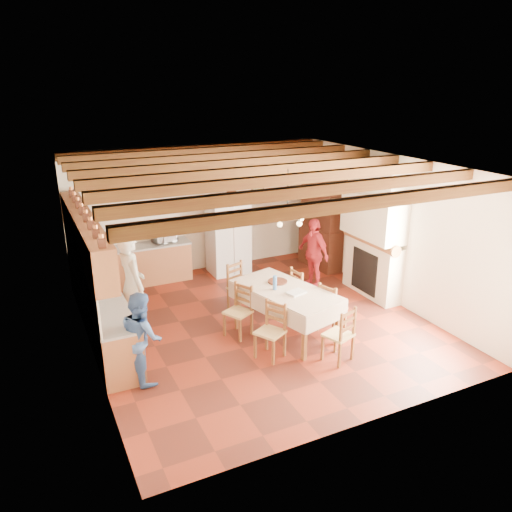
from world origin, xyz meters
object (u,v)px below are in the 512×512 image
at_px(refrigerator, 228,236).
at_px(person_man, 132,285).
at_px(dining_table, 285,293).
at_px(chair_end_near, 338,334).
at_px(person_woman_blue, 142,337).
at_px(person_woman_red, 313,253).
at_px(microwave, 164,236).
at_px(chair_right_far, 303,291).
at_px(chair_left_near, 270,331).
at_px(hutch, 322,222).
at_px(chair_left_far, 238,311).
at_px(chair_end_far, 240,287).
at_px(chair_right_near, 332,307).

bearing_deg(refrigerator, person_man, -141.50).
xyz_separation_m(dining_table, chair_end_near, (0.33, -1.19, -0.30)).
height_order(person_woman_blue, person_woman_red, person_woman_red).
xyz_separation_m(person_woman_red, microwave, (-2.81, 1.84, 0.26)).
relative_size(refrigerator, chair_right_far, 1.87).
xyz_separation_m(person_man, person_woman_red, (4.06, 0.49, -0.18)).
xyz_separation_m(dining_table, chair_left_near, (-0.63, -0.63, -0.30)).
bearing_deg(person_woman_blue, chair_end_near, -114.28).
bearing_deg(hutch, chair_end_near, -124.34).
bearing_deg(person_man, person_woman_red, -91.89).
distance_m(hutch, chair_end_near, 4.46).
relative_size(chair_left_near, chair_end_near, 1.00).
relative_size(hutch, chair_left_far, 2.34).
relative_size(hutch, person_man, 1.17).
bearing_deg(person_man, chair_end_far, -95.68).
distance_m(chair_left_far, chair_end_near, 1.86).
bearing_deg(hutch, chair_right_near, -124.57).
distance_m(chair_end_far, microwave, 2.45).
height_order(chair_left_near, chair_right_far, same).
bearing_deg(chair_right_far, refrigerator, 3.98).
distance_m(chair_right_far, person_woman_red, 1.45).
relative_size(chair_right_far, person_man, 0.50).
bearing_deg(chair_left_near, person_woman_blue, -126.70).
xyz_separation_m(chair_end_near, person_woman_red, (1.27, 2.85, 0.30)).
bearing_deg(chair_left_far, dining_table, 43.19).
bearing_deg(dining_table, chair_left_near, -134.90).
height_order(chair_left_far, chair_right_far, same).
bearing_deg(chair_right_far, chair_end_near, 162.77).
height_order(hutch, person_woman_blue, hutch).
distance_m(refrigerator, chair_end_far, 2.15).
xyz_separation_m(person_man, person_woman_blue, (-0.21, -1.52, -0.24)).
xyz_separation_m(chair_left_far, person_man, (-1.65, 0.88, 0.48)).
height_order(refrigerator, dining_table, refrigerator).
distance_m(refrigerator, chair_left_far, 3.24).
relative_size(person_man, microwave, 3.75).
bearing_deg(dining_table, chair_end_near, -74.42).
relative_size(chair_left_near, person_woman_red, 0.61).
distance_m(person_man, person_woman_red, 4.09).
bearing_deg(chair_left_far, chair_right_far, 72.83).
bearing_deg(chair_right_far, person_woman_blue, 100.14).
distance_m(chair_left_near, chair_right_near, 1.48).
xyz_separation_m(dining_table, person_man, (-2.46, 1.16, 0.18)).
xyz_separation_m(chair_end_far, microwave, (-0.89, 2.22, 0.56)).
distance_m(chair_end_near, person_man, 3.68).
xyz_separation_m(chair_right_far, chair_end_far, (-1.02, 0.72, 0.00)).
bearing_deg(dining_table, microwave, 108.99).
bearing_deg(hutch, person_woman_blue, -154.83).
xyz_separation_m(chair_right_far, person_man, (-3.17, 0.61, 0.48)).
bearing_deg(chair_end_far, chair_right_near, -73.53).
height_order(chair_left_near, chair_end_near, same).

